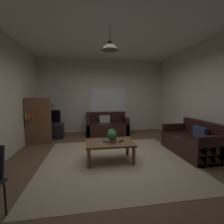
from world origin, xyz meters
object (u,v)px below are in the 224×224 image
(tv_stand, at_px, (50,131))
(potted_plant_on_table, at_px, (112,135))
(couch_right_side, at_px, (192,143))
(remote_on_table_0, at_px, (121,141))
(book_on_table_0, at_px, (105,141))
(bookshelf_corner, at_px, (38,121))
(potted_palm_corner, at_px, (46,119))
(tv, at_px, (49,117))
(pendant_lamp, at_px, (110,45))
(coffee_table, at_px, (110,145))
(couch_under_window, at_px, (107,127))

(tv_stand, bearing_deg, potted_plant_on_table, -49.73)
(couch_right_side, bearing_deg, remote_on_table_0, -86.78)
(couch_right_side, height_order, book_on_table_0, couch_right_side)
(couch_right_side, distance_m, potted_plant_on_table, 2.10)
(book_on_table_0, relative_size, bookshelf_corner, 0.09)
(tv_stand, distance_m, potted_palm_corner, 0.57)
(potted_palm_corner, xyz_separation_m, bookshelf_corner, (0.02, -0.95, 0.11))
(potted_plant_on_table, bearing_deg, bookshelf_corner, 141.31)
(couch_right_side, bearing_deg, book_on_table_0, -88.47)
(tv_stand, xyz_separation_m, tv, (0.00, -0.02, 0.49))
(potted_plant_on_table, distance_m, potted_palm_corner, 3.26)
(potted_palm_corner, height_order, bookshelf_corner, bookshelf_corner)
(couch_right_side, bearing_deg, potted_palm_corner, -120.68)
(potted_plant_on_table, height_order, potted_palm_corner, potted_palm_corner)
(remote_on_table_0, distance_m, bookshelf_corner, 2.74)
(remote_on_table_0, xyz_separation_m, potted_palm_corner, (-2.24, 2.53, 0.15))
(potted_palm_corner, distance_m, pendant_lamp, 3.75)
(bookshelf_corner, bearing_deg, tv, 70.50)
(couch_right_side, height_order, tv, tv)
(coffee_table, distance_m, potted_plant_on_table, 0.23)
(coffee_table, relative_size, tv_stand, 1.17)
(couch_right_side, xyz_separation_m, tv_stand, (-3.89, 2.02, -0.03))
(potted_plant_on_table, bearing_deg, coffee_table, 179.34)
(potted_plant_on_table, height_order, tv_stand, potted_plant_on_table)
(potted_palm_corner, height_order, pendant_lamp, pendant_lamp)
(couch_right_side, xyz_separation_m, book_on_table_0, (-2.22, -0.06, 0.17))
(couch_under_window, height_order, potted_plant_on_table, couch_under_window)
(coffee_table, relative_size, bookshelf_corner, 0.75)
(potted_plant_on_table, relative_size, bookshelf_corner, 0.21)
(couch_right_side, relative_size, tv, 2.01)
(tv, bearing_deg, tv_stand, 90.00)
(tv, xyz_separation_m, potted_palm_corner, (-0.20, 0.42, -0.14))
(couch_right_side, xyz_separation_m, bookshelf_corner, (-4.07, 1.48, 0.43))
(tv, height_order, potted_palm_corner, potted_palm_corner)
(couch_right_side, relative_size, potted_palm_corner, 1.15)
(book_on_table_0, bearing_deg, pendant_lamp, -31.02)
(potted_plant_on_table, relative_size, tv, 0.39)
(coffee_table, relative_size, potted_palm_corner, 0.80)
(remote_on_table_0, xyz_separation_m, pendant_lamp, (-0.26, -0.02, 2.06))
(couch_under_window, xyz_separation_m, bookshelf_corner, (-2.20, -0.83, 0.43))
(remote_on_table_0, bearing_deg, book_on_table_0, 34.10)
(book_on_table_0, xyz_separation_m, potted_palm_corner, (-1.87, 2.49, 0.15))
(couch_under_window, bearing_deg, potted_plant_on_table, -94.47)
(coffee_table, distance_m, bookshelf_corner, 2.56)
(couch_under_window, xyz_separation_m, potted_palm_corner, (-2.21, 0.12, 0.32))
(book_on_table_0, height_order, remote_on_table_0, book_on_table_0)
(potted_palm_corner, relative_size, bookshelf_corner, 0.94)
(remote_on_table_0, relative_size, tv, 0.21)
(book_on_table_0, height_order, potted_palm_corner, potted_palm_corner)
(potted_palm_corner, xyz_separation_m, pendant_lamp, (1.98, -2.55, 1.91))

